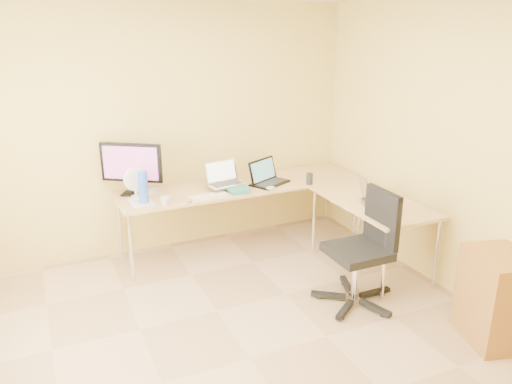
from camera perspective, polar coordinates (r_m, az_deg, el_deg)
name	(u,v)px	position (r m, az deg, el deg)	size (l,w,h in m)	color
floor	(250,358)	(3.98, -0.65, -18.26)	(4.50, 4.50, 0.00)	#A1805D
wall_back	(163,131)	(5.43, -10.46, 6.79)	(4.50, 4.50, 0.00)	#E8CC6A
wall_right	(481,160)	(4.59, 24.02, 3.30)	(4.50, 4.50, 0.00)	#E8CC6A
desk_main	(242,216)	(5.55, -1.58, -2.72)	(2.65, 0.70, 0.73)	tan
desk_return	(370,234)	(5.21, 12.79, -4.69)	(0.70, 1.30, 0.73)	tan
monitor	(132,169)	(5.18, -13.85, 2.53)	(0.62, 0.20, 0.54)	black
book_stack	(237,189)	(5.21, -2.12, 0.34)	(0.20, 0.27, 0.05)	#277B6B
laptop_center	(225,174)	(5.24, -3.48, 2.08)	(0.37, 0.29, 0.24)	silver
laptop_black	(270,172)	(5.41, 1.56, 2.25)	(0.41, 0.30, 0.26)	black
keyboard	(207,196)	(5.06, -5.50, -0.45)	(0.40, 0.11, 0.02)	white
mouse	(270,188)	(5.26, 1.64, 0.46)	(0.10, 0.06, 0.04)	silver
mug	(165,201)	(4.87, -10.19, -1.03)	(0.09, 0.09, 0.09)	silver
cd_stack	(186,201)	(4.93, -7.88, -1.00)	(0.12, 0.12, 0.03)	white
water_bottle	(143,187)	(4.95, -12.59, 0.51)	(0.09, 0.09, 0.31)	blue
papers	(141,202)	(5.02, -12.87, -1.08)	(0.21, 0.29, 0.01)	silver
white_box	(145,190)	(5.24, -12.38, 0.17)	(0.20, 0.14, 0.07)	silver
desk_fan	(135,184)	(5.10, -13.48, 0.91)	(0.24, 0.24, 0.30)	white
black_cup	(309,179)	(5.44, 6.05, 1.49)	(0.07, 0.07, 0.12)	black
laptop_return	(375,192)	(4.98, 13.26, -0.02)	(0.25, 0.32, 0.22)	#B2B0C8
office_chair	(357,251)	(4.50, 11.34, -6.58)	(0.62, 0.62, 1.04)	black
cabinet	(497,298)	(4.41, 25.57, -10.74)	(0.43, 0.53, 0.73)	brown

